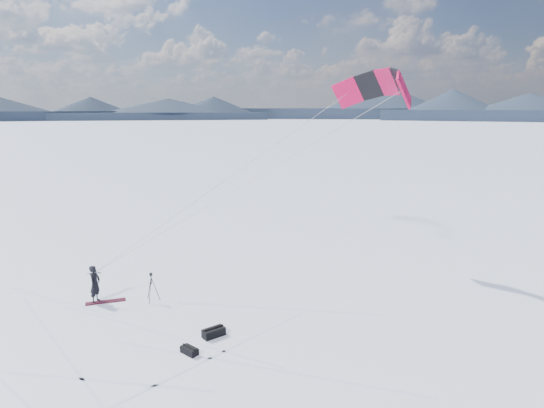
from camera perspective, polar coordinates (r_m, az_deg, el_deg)
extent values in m
plane|color=white|center=(18.66, -16.29, -14.25)|extent=(1800.00, 1800.00, 0.00)
cube|color=#1A2431|center=(332.53, 23.85, 10.09)|extent=(147.80, 124.57, 5.99)
cone|color=#1A2431|center=(332.50, 23.89, 10.61)|extent=(89.40, 89.40, 8.00)
cube|color=#1A2431|center=(335.35, 6.34, 11.03)|extent=(156.56, 89.15, 5.99)
cone|color=#1A2431|center=(335.32, 6.35, 11.54)|extent=(80.64, 80.64, 8.00)
cube|color=#1A2431|center=(336.73, -11.11, 10.88)|extent=(150.00, 45.00, 5.99)
cone|color=#1A2431|center=(336.70, -11.13, 11.39)|extent=(64.00, 64.00, 8.00)
cube|color=#1A2431|center=(336.56, -28.46, 9.69)|extent=(156.56, 89.15, 5.99)
cone|color=#1A2431|center=(336.53, -28.51, 10.19)|extent=(80.64, 80.64, 8.00)
cube|color=silver|center=(17.85, -27.88, -16.47)|extent=(3.52, 7.29, 0.01)
cube|color=silver|center=(19.43, -20.95, -13.47)|extent=(6.45, 7.79, 0.01)
cube|color=silver|center=(21.28, -15.27, -10.81)|extent=(11.66, 3.07, 0.01)
cube|color=silver|center=(16.07, -10.55, -18.46)|extent=(1.27, 5.91, 0.01)
cube|color=silver|center=(18.15, -5.03, -14.54)|extent=(6.52, 4.83, 0.01)
cube|color=silver|center=(20.42, -0.83, -11.36)|extent=(8.85, 4.87, 0.01)
imported|color=black|center=(21.17, -21.16, -11.36)|extent=(0.55, 0.68, 1.61)
cube|color=maroon|center=(20.98, -20.15, -11.43)|extent=(1.64, 0.52, 0.04)
cylinder|color=black|center=(20.30, -14.40, -10.26)|extent=(0.35, 0.09, 1.09)
cylinder|color=black|center=(20.41, -15.14, -10.18)|extent=(0.25, 0.28, 1.09)
cylinder|color=black|center=(20.15, -15.05, -10.47)|extent=(0.14, 0.34, 1.09)
cylinder|color=black|center=(20.15, -14.92, -9.28)|extent=(0.03, 0.03, 0.32)
cube|color=black|center=(20.08, -14.95, -8.72)|extent=(0.07, 0.07, 0.05)
cube|color=black|center=(20.05, -14.96, -8.51)|extent=(0.13, 0.10, 0.09)
cylinder|color=black|center=(20.12, -14.95, -8.43)|extent=(0.06, 0.09, 0.06)
cube|color=black|center=(17.16, -7.34, -15.69)|extent=(0.90, 0.70, 0.31)
cylinder|color=black|center=(17.08, -7.35, -15.18)|extent=(0.72, 0.41, 0.08)
cube|color=black|center=(16.24, -10.32, -17.65)|extent=(0.64, 0.68, 0.23)
cylinder|color=black|center=(16.18, -10.34, -17.23)|extent=(0.44, 0.50, 0.07)
cube|color=#B60737|center=(20.64, 16.23, 13.64)|extent=(1.36, 1.30, 1.67)
cube|color=black|center=(21.93, 15.76, 14.40)|extent=(0.98, 1.45, 1.47)
cube|color=#B60737|center=(23.17, 14.27, 14.61)|extent=(0.97, 1.46, 1.24)
cube|color=black|center=(24.20, 12.08, 14.31)|extent=(1.33, 1.36, 1.47)
cube|color=#B60737|center=(24.93, 9.51, 13.58)|extent=(1.64, 1.10, 1.67)
cylinder|color=#9C9D9F|center=(19.22, -2.82, 2.91)|extent=(13.21, 0.67, 7.60)
cylinder|color=#9C9D9F|center=(21.61, -4.64, 3.89)|extent=(12.51, 4.33, 7.60)
cylinder|color=black|center=(20.71, -21.43, -8.10)|extent=(0.55, 0.11, 0.03)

